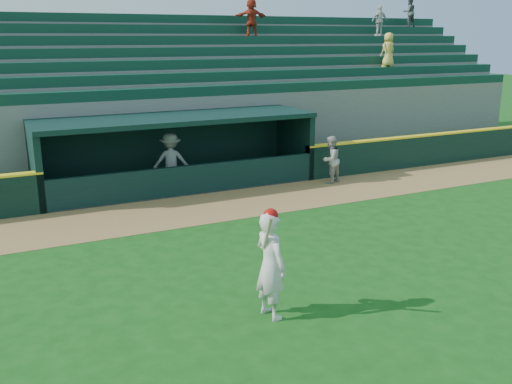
# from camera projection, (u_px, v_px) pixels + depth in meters

# --- Properties ---
(ground) EXTENTS (120.00, 120.00, 0.00)m
(ground) POSITION_uv_depth(u_px,v_px,m) (286.00, 263.00, 13.17)
(ground) COLOR #144912
(ground) RESTS_ON ground
(warning_track) EXTENTS (40.00, 3.00, 0.01)m
(warning_track) POSITION_uv_depth(u_px,v_px,m) (208.00, 207.00, 17.41)
(warning_track) COLOR olive
(warning_track) RESTS_ON ground
(field_wall_right) EXTENTS (15.50, 0.30, 1.20)m
(field_wall_right) POSITION_uv_depth(u_px,v_px,m) (466.00, 146.00, 23.90)
(field_wall_right) COLOR black
(field_wall_right) RESTS_ON ground
(wall_stripe_right) EXTENTS (15.50, 0.32, 0.06)m
(wall_stripe_right) POSITION_uv_depth(u_px,v_px,m) (467.00, 131.00, 23.73)
(wall_stripe_right) COLOR yellow
(wall_stripe_right) RESTS_ON field_wall_right
(dugout_player_front) EXTENTS (1.01, 0.91, 1.68)m
(dugout_player_front) POSITION_uv_depth(u_px,v_px,m) (330.00, 160.00, 20.13)
(dugout_player_front) COLOR #A6A5A0
(dugout_player_front) RESTS_ON ground
(dugout_player_inside) EXTENTS (1.40, 1.06, 1.93)m
(dugout_player_inside) POSITION_uv_depth(u_px,v_px,m) (171.00, 161.00, 19.31)
(dugout_player_inside) COLOR #9D9D98
(dugout_player_inside) RESTS_ON ground
(dugout) EXTENTS (9.40, 2.80, 2.46)m
(dugout) POSITION_uv_depth(u_px,v_px,m) (175.00, 147.00, 19.74)
(dugout) COLOR slate
(dugout) RESTS_ON ground
(stands) EXTENTS (34.50, 6.25, 7.59)m
(stands) POSITION_uv_depth(u_px,v_px,m) (139.00, 103.00, 23.42)
(stands) COLOR slate
(stands) RESTS_ON ground
(batter_at_plate) EXTENTS (0.62, 0.89, 2.12)m
(batter_at_plate) POSITION_uv_depth(u_px,v_px,m) (270.00, 264.00, 10.39)
(batter_at_plate) COLOR silver
(batter_at_plate) RESTS_ON ground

